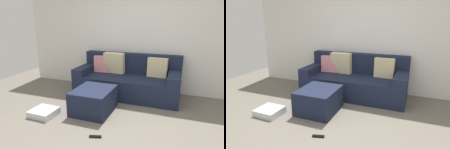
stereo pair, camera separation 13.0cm
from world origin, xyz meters
TOP-DOWN VIEW (x-y plane):
  - ground_plane at (0.00, 0.00)m, footprint 7.76×7.76m
  - wall_back at (0.00, 2.19)m, footprint 5.97×0.10m
  - couch_sectional at (-0.22, 1.74)m, footprint 2.22×0.94m
  - ottoman at (-0.57, 0.70)m, footprint 0.66×0.77m
  - storage_bin at (-1.32, 0.24)m, footprint 0.43×0.41m
  - remote_near_ottoman at (-0.19, -0.06)m, footprint 0.18×0.09m

SIDE VIEW (x-z plane):
  - ground_plane at x=0.00m, z-range 0.00..0.00m
  - remote_near_ottoman at x=-0.19m, z-range 0.00..0.02m
  - storage_bin at x=-1.32m, z-range 0.00..0.11m
  - ottoman at x=-0.57m, z-range 0.00..0.43m
  - couch_sectional at x=-0.22m, z-range -0.12..0.79m
  - wall_back at x=0.00m, z-range 0.00..2.65m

